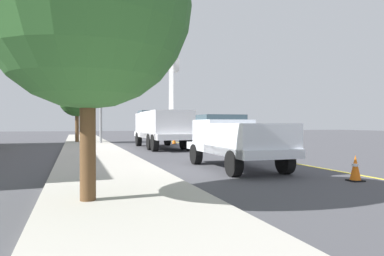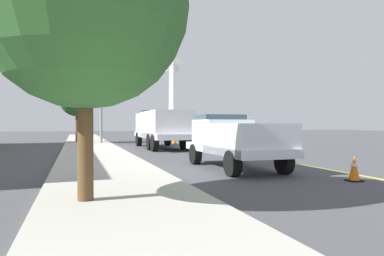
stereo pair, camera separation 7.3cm
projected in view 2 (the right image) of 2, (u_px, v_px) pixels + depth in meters
name	position (u px, v px, depth m)	size (l,w,h in m)	color
ground	(201.00, 147.00, 26.19)	(120.00, 120.00, 0.00)	#47474C
sidewalk_far_side	(91.00, 148.00, 23.75)	(60.00, 3.60, 0.12)	#B2ADA3
lane_centre_stripe	(201.00, 147.00, 26.19)	(50.00, 0.16, 0.01)	yellow
utility_bucket_truck	(162.00, 125.00, 24.81)	(8.29, 2.85, 6.82)	white
service_pickup_truck	(235.00, 139.00, 13.34)	(5.68, 2.37, 2.06)	white
passing_minivan	(197.00, 131.00, 34.10)	(4.87, 2.11, 1.69)	black
traffic_cone_leading	(354.00, 168.00, 10.44)	(0.40, 0.40, 0.77)	black
traffic_cone_mid_front	(174.00, 140.00, 29.47)	(0.40, 0.40, 0.72)	black
traffic_signal_mast	(103.00, 72.00, 27.49)	(6.30, 0.66, 8.39)	gray
street_tree_left	(85.00, 5.00, 7.25)	(4.26, 4.26, 6.24)	brown
street_tree_right	(77.00, 99.00, 30.87)	(3.06, 3.06, 5.38)	brown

